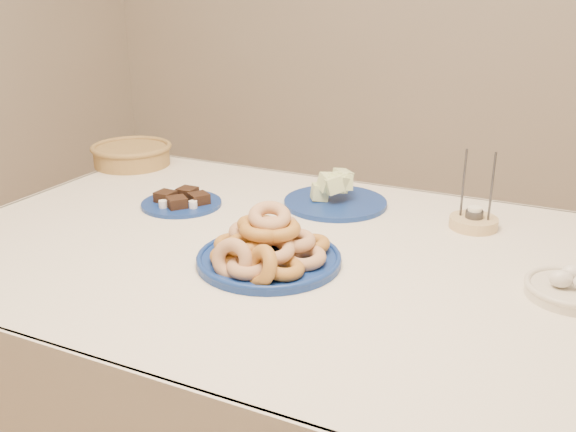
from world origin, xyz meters
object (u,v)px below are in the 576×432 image
(melon_plate, at_px, (335,194))
(egg_bowl, at_px, (571,288))
(wicker_basket, at_px, (132,154))
(candle_holder, at_px, (474,221))
(dining_table, at_px, (297,291))
(brownie_plate, at_px, (182,201))
(donut_platter, at_px, (268,249))

(melon_plate, height_order, egg_bowl, melon_plate)
(wicker_basket, relative_size, candle_holder, 1.52)
(dining_table, xyz_separation_m, brownie_plate, (-0.41, 0.14, 0.12))
(brownie_plate, distance_m, egg_bowl, 1.00)
(egg_bowl, bearing_deg, dining_table, -177.61)
(donut_platter, xyz_separation_m, brownie_plate, (-0.39, 0.24, -0.03))
(egg_bowl, bearing_deg, brownie_plate, 173.54)
(donut_platter, height_order, egg_bowl, donut_platter)
(wicker_basket, bearing_deg, donut_platter, -33.20)
(brownie_plate, distance_m, candle_holder, 0.77)
(dining_table, relative_size, candle_holder, 8.61)
(dining_table, height_order, brownie_plate, brownie_plate)
(donut_platter, bearing_deg, dining_table, 76.47)
(dining_table, relative_size, melon_plate, 5.21)
(wicker_basket, bearing_deg, brownie_plate, -35.00)
(melon_plate, bearing_deg, candle_holder, -1.03)
(dining_table, relative_size, brownie_plate, 6.25)
(melon_plate, height_order, wicker_basket, melon_plate)
(dining_table, distance_m, brownie_plate, 0.45)
(dining_table, bearing_deg, candle_holder, 43.16)
(melon_plate, xyz_separation_m, candle_holder, (0.37, -0.01, -0.01))
(melon_plate, bearing_deg, egg_bowl, -25.86)
(melon_plate, relative_size, egg_bowl, 1.53)
(melon_plate, distance_m, egg_bowl, 0.68)
(brownie_plate, relative_size, candle_holder, 1.38)
(dining_table, height_order, donut_platter, donut_platter)
(melon_plate, bearing_deg, donut_platter, -88.26)
(donut_platter, xyz_separation_m, egg_bowl, (0.60, 0.12, -0.02))
(candle_holder, bearing_deg, brownie_plate, -166.56)
(melon_plate, distance_m, brownie_plate, 0.42)
(donut_platter, bearing_deg, egg_bowl, 11.72)
(dining_table, bearing_deg, brownie_plate, 161.74)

